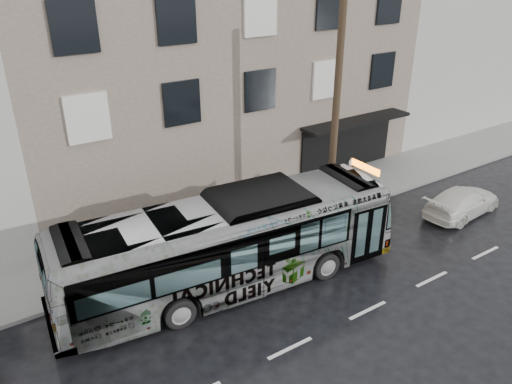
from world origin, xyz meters
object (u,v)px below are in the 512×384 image
(utility_pole_front, at_px, (336,115))
(white_sedan, at_px, (462,202))
(sign_post, at_px, (349,182))
(bus, at_px, (230,244))

(utility_pole_front, xyz_separation_m, white_sedan, (5.07, -3.16, -4.03))
(sign_post, relative_size, bus, 0.20)
(utility_pole_front, height_order, sign_post, utility_pole_front)
(bus, height_order, white_sedan, bus)
(sign_post, distance_m, white_sedan, 5.12)
(utility_pole_front, xyz_separation_m, sign_post, (1.10, 0.00, -3.30))
(bus, bearing_deg, utility_pole_front, -66.81)
(utility_pole_front, bearing_deg, sign_post, 0.00)
(sign_post, bearing_deg, bus, -164.39)
(utility_pole_front, height_order, bus, utility_pole_front)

